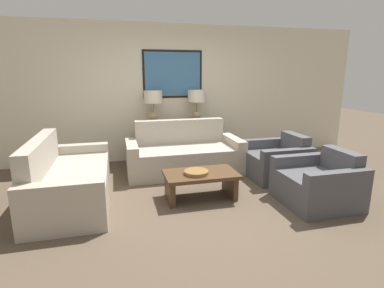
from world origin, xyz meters
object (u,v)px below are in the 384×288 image
object	(u,v)px
console_table	(176,141)
table_lamp_left	(153,100)
armchair_near_camera	(318,184)
table_lamp_right	(197,99)
couch_by_side	(69,181)
coffee_table	(201,180)
armchair_near_back_wall	(276,162)
decorative_bowl	(196,172)
couch_by_back_wall	(184,155)

from	to	relation	value
console_table	table_lamp_left	distance (m)	0.93
armchair_near_camera	table_lamp_right	bearing A→B (deg)	112.47
couch_by_side	armchair_near_camera	world-z (taller)	couch_by_side
table_lamp_right	console_table	bearing A→B (deg)	180.00
coffee_table	armchair_near_back_wall	distance (m)	1.59
table_lamp_right	couch_by_side	bearing A→B (deg)	-144.64
armchair_near_back_wall	armchair_near_camera	world-z (taller)	same
table_lamp_left	coffee_table	bearing A→B (deg)	-78.50
coffee_table	decorative_bowl	bearing A→B (deg)	-149.60
decorative_bowl	armchair_near_camera	size ratio (longest dim) A/B	0.37
table_lamp_left	table_lamp_right	distance (m)	0.86
table_lamp_left	table_lamp_right	world-z (taller)	same
table_lamp_left	armchair_near_back_wall	bearing A→B (deg)	-36.33
couch_by_back_wall	armchair_near_camera	world-z (taller)	couch_by_back_wall
table_lamp_right	armchair_near_back_wall	distance (m)	1.97
armchair_near_back_wall	table_lamp_left	bearing A→B (deg)	143.67
table_lamp_left	armchair_near_back_wall	distance (m)	2.53
decorative_bowl	armchair_near_camera	xyz separation A→B (m)	(1.57, -0.50, -0.14)
coffee_table	table_lamp_left	bearing A→B (deg)	101.50
couch_by_back_wall	armchair_near_camera	bearing A→B (deg)	-50.47
couch_by_back_wall	coffee_table	xyz separation A→B (m)	(-0.04, -1.22, -0.02)
couch_by_back_wall	coffee_table	bearing A→B (deg)	-91.72
armchair_near_back_wall	coffee_table	bearing A→B (deg)	-159.88
couch_by_back_wall	console_table	bearing A→B (deg)	90.00
couch_by_back_wall	armchair_near_back_wall	distance (m)	1.60
armchair_near_back_wall	couch_by_side	bearing A→B (deg)	-176.46
armchair_near_camera	couch_by_side	bearing A→B (deg)	164.72
coffee_table	decorative_bowl	world-z (taller)	decorative_bowl
console_table	armchair_near_back_wall	distance (m)	2.01
couch_by_back_wall	decorative_bowl	distance (m)	1.27
couch_by_side	decorative_bowl	bearing A→B (deg)	-12.94
table_lamp_left	couch_by_back_wall	distance (m)	1.25
couch_by_back_wall	armchair_near_back_wall	xyz separation A→B (m)	(1.45, -0.67, -0.03)
table_lamp_left	armchair_near_camera	xyz separation A→B (m)	(1.88, -2.48, -0.96)
table_lamp_left	decorative_bowl	distance (m)	2.16
coffee_table	couch_by_side	bearing A→B (deg)	168.98
coffee_table	armchair_near_back_wall	bearing A→B (deg)	20.12
couch_by_side	armchair_near_back_wall	bearing A→B (deg)	3.54
table_lamp_left	decorative_bowl	xyz separation A→B (m)	(0.32, -1.98, -0.82)
decorative_bowl	armchair_near_camera	distance (m)	1.65
console_table	armchair_near_camera	distance (m)	2.88
couch_by_side	table_lamp_right	bearing A→B (deg)	35.36
table_lamp_left	table_lamp_right	size ratio (longest dim) A/B	1.00
armchair_near_back_wall	armchair_near_camera	bearing A→B (deg)	-90.00
couch_by_back_wall	couch_by_side	xyz separation A→B (m)	(-1.81, -0.87, 0.00)
couch_by_back_wall	couch_by_side	bearing A→B (deg)	-154.25
table_lamp_right	couch_by_back_wall	bearing A→B (deg)	-120.98
table_lamp_right	armchair_near_back_wall	size ratio (longest dim) A/B	0.65
table_lamp_right	armchair_near_back_wall	bearing A→B (deg)	-53.50
couch_by_back_wall	decorative_bowl	size ratio (longest dim) A/B	5.93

